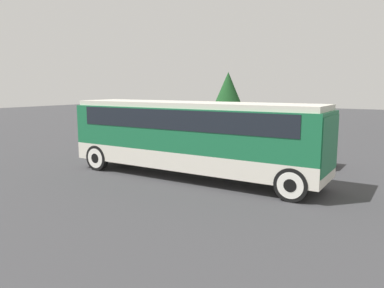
{
  "coord_description": "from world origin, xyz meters",
  "views": [
    {
      "loc": [
        8.48,
        -13.54,
        3.91
      ],
      "look_at": [
        0.0,
        0.0,
        1.48
      ],
      "focal_mm": 35.0,
      "sensor_mm": 36.0,
      "label": 1
    }
  ],
  "objects_px": {
    "tour_bus": "(194,132)",
    "parked_car_mid": "(286,150)",
    "parked_car_near": "(251,138)",
    "parked_car_far": "(186,135)"
  },
  "relations": [
    {
      "from": "tour_bus",
      "to": "parked_car_far",
      "type": "height_order",
      "value": "tour_bus"
    },
    {
      "from": "parked_car_near",
      "to": "parked_car_far",
      "type": "xyz_separation_m",
      "value": [
        -4.62,
        -0.34,
        -0.09
      ]
    },
    {
      "from": "tour_bus",
      "to": "parked_car_near",
      "type": "xyz_separation_m",
      "value": [
        -0.84,
        8.12,
        -1.24
      ]
    },
    {
      "from": "tour_bus",
      "to": "parked_car_near",
      "type": "relative_size",
      "value": 2.81
    },
    {
      "from": "parked_car_mid",
      "to": "parked_car_far",
      "type": "xyz_separation_m",
      "value": [
        -7.87,
        2.58,
        -0.04
      ]
    },
    {
      "from": "tour_bus",
      "to": "parked_car_far",
      "type": "distance_m",
      "value": 9.6
    },
    {
      "from": "tour_bus",
      "to": "parked_car_mid",
      "type": "distance_m",
      "value": 5.88
    },
    {
      "from": "parked_car_mid",
      "to": "parked_car_far",
      "type": "bearing_deg",
      "value": 161.85
    },
    {
      "from": "parked_car_far",
      "to": "parked_car_mid",
      "type": "bearing_deg",
      "value": -18.15
    },
    {
      "from": "tour_bus",
      "to": "parked_car_far",
      "type": "xyz_separation_m",
      "value": [
        -5.46,
        7.78,
        -1.33
      ]
    }
  ]
}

